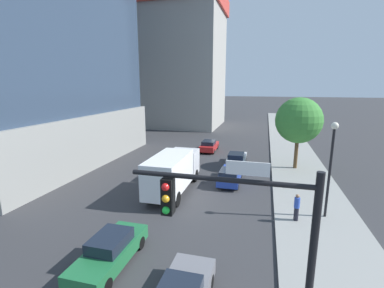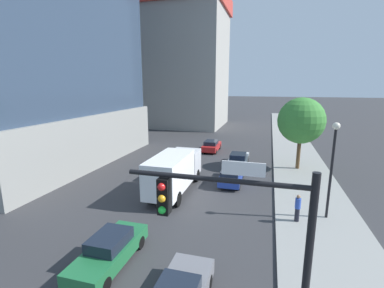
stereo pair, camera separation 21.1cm
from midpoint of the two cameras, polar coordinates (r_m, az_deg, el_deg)
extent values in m
cube|color=gray|center=(25.78, 22.82, -7.59)|extent=(5.28, 120.00, 0.15)
cube|color=gray|center=(36.51, -31.83, 1.44)|extent=(20.82, 22.71, 5.42)
cube|color=#9E9B93|center=(57.67, -0.58, 16.55)|extent=(14.08, 15.42, 25.43)
cube|color=#C63D33|center=(59.56, -0.60, 27.37)|extent=(14.92, 16.35, 3.00)
cube|color=gold|center=(52.59, 2.64, 21.18)|extent=(0.90, 0.90, 33.12)
cylinder|color=black|center=(8.58, 23.21, -25.65)|extent=(0.20, 0.20, 6.23)
cylinder|color=black|center=(7.28, 5.53, -7.33)|extent=(4.89, 0.14, 0.14)
cube|color=black|center=(7.86, -4.99, -10.69)|extent=(0.32, 0.36, 1.05)
sphere|color=red|center=(7.56, -5.55, -8.85)|extent=(0.22, 0.22, 0.22)
sphere|color=orange|center=(7.69, -5.50, -11.21)|extent=(0.22, 0.22, 0.22)
sphere|color=green|center=(7.83, -5.44, -13.49)|extent=(0.22, 0.22, 0.22)
cube|color=white|center=(7.08, 11.46, -5.09)|extent=(1.10, 0.04, 0.36)
cylinder|color=black|center=(19.01, 27.16, -5.69)|extent=(0.16, 0.16, 5.67)
sphere|color=silver|center=(18.38, 28.08, 3.31)|extent=(0.44, 0.44, 0.44)
cylinder|color=brown|center=(29.32, 21.43, -1.77)|extent=(0.36, 0.36, 3.15)
sphere|color=#387F33|center=(28.75, 21.94, 4.53)|extent=(4.48, 4.48, 4.48)
cylinder|color=black|center=(13.19, -3.38, -25.58)|extent=(0.22, 0.63, 0.63)
cylinder|color=black|center=(12.87, 3.95, -26.72)|extent=(0.22, 0.63, 0.63)
cube|color=red|center=(35.35, 4.25, -0.53)|extent=(1.81, 4.24, 0.66)
cube|color=#19212D|center=(34.94, 4.17, 0.28)|extent=(1.52, 2.08, 0.48)
cylinder|color=black|center=(36.95, 3.48, -0.40)|extent=(0.22, 0.64, 0.64)
cylinder|color=black|center=(36.65, 5.92, -0.54)|extent=(0.22, 0.64, 0.64)
cylinder|color=black|center=(34.21, 2.46, -1.41)|extent=(0.22, 0.64, 0.64)
cylinder|color=black|center=(33.89, 5.08, -1.58)|extent=(0.22, 0.64, 0.64)
cube|color=silver|center=(29.61, 9.89, -3.15)|extent=(1.83, 4.22, 0.66)
cube|color=#19212D|center=(28.70, 9.77, -2.44)|extent=(1.54, 1.99, 0.50)
cylinder|color=black|center=(31.14, 8.68, -2.88)|extent=(0.22, 0.69, 0.69)
cylinder|color=black|center=(31.00, 11.63, -3.06)|extent=(0.22, 0.69, 0.69)
cylinder|color=black|center=(28.40, 7.95, -4.34)|extent=(0.22, 0.69, 0.69)
cylinder|color=black|center=(28.24, 11.19, -4.55)|extent=(0.22, 0.69, 0.69)
cube|color=#1E6638|center=(14.44, -16.30, -20.87)|extent=(1.74, 4.75, 0.69)
cube|color=#19212D|center=(14.15, -16.33, -18.63)|extent=(1.46, 2.05, 0.56)
cylinder|color=black|center=(16.10, -15.51, -18.31)|extent=(0.22, 0.66, 0.66)
cylinder|color=black|center=(15.45, -10.33, -19.46)|extent=(0.22, 0.66, 0.66)
cylinder|color=black|center=(13.93, -22.98, -24.23)|extent=(0.22, 0.66, 0.66)
cylinder|color=black|center=(13.17, -17.15, -26.17)|extent=(0.22, 0.66, 0.66)
cube|color=#233D9E|center=(24.31, 8.51, -6.58)|extent=(1.74, 4.53, 0.69)
cube|color=#19212D|center=(23.16, 8.23, -5.98)|extent=(1.46, 1.92, 0.50)
cylinder|color=black|center=(25.95, 7.24, -6.01)|extent=(0.22, 0.63, 0.63)
cylinder|color=black|center=(25.79, 10.63, -6.24)|extent=(0.22, 0.63, 0.63)
cylinder|color=black|center=(23.07, 6.08, -8.34)|extent=(0.22, 0.63, 0.63)
cylinder|color=black|center=(22.89, 9.91, -8.62)|extent=(0.22, 0.63, 0.63)
cube|color=silver|center=(24.30, -1.12, -3.74)|extent=(2.32, 2.17, 2.12)
cube|color=white|center=(20.65, -4.30, -6.03)|extent=(2.32, 5.42, 2.57)
cylinder|color=black|center=(24.94, -3.37, -6.13)|extent=(0.30, 1.09, 1.09)
cylinder|color=black|center=(24.38, 1.20, -6.54)|extent=(0.30, 1.09, 1.09)
cylinder|color=black|center=(20.33, -8.31, -10.62)|extent=(0.30, 1.09, 1.09)
cylinder|color=black|center=(19.64, -2.76, -11.34)|extent=(0.30, 1.09, 1.09)
cylinder|color=black|center=(18.61, 21.28, -13.51)|extent=(0.28, 0.28, 0.84)
cylinder|color=#2D4CB2|center=(18.31, 21.47, -11.41)|extent=(0.34, 0.34, 0.65)
sphere|color=#997051|center=(18.15, 21.58, -10.14)|extent=(0.23, 0.23, 0.23)
camera|label=1|loc=(0.11, -89.59, 0.09)|focal=25.68mm
camera|label=2|loc=(0.11, 90.41, -0.09)|focal=25.68mm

